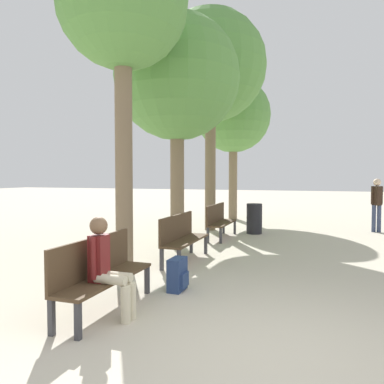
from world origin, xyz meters
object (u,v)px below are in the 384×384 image
object	(u,v)px
trash_bin	(254,219)
person_seated	(107,264)
bench_row_0	(100,269)
backpack	(178,275)
tree_row_1	(177,79)
tree_row_2	(211,67)
pedestrian_near	(377,202)
tree_row_0	(123,7)
bench_row_2	(219,219)
bench_row_1	(181,235)
tree_row_3	(233,116)

from	to	relation	value
trash_bin	person_seated	bearing A→B (deg)	-94.48
bench_row_0	trash_bin	size ratio (longest dim) A/B	1.95
backpack	trash_bin	xyz separation A→B (m)	(0.15, 5.78, 0.20)
tree_row_1	tree_row_2	xyz separation A→B (m)	(0.00, 2.82, 1.03)
pedestrian_near	tree_row_0	bearing A→B (deg)	-126.40
tree_row_2	pedestrian_near	size ratio (longest dim) A/B	4.22
bench_row_2	pedestrian_near	size ratio (longest dim) A/B	1.06
bench_row_2	pedestrian_near	distance (m)	4.91
bench_row_0	bench_row_1	world-z (taller)	same
tree_row_1	bench_row_1	bearing A→B (deg)	-65.81
bench_row_0	backpack	bearing A→B (deg)	59.84
pedestrian_near	trash_bin	distance (m)	3.74
tree_row_2	pedestrian_near	xyz separation A→B (m)	(4.83, 1.18, -4.09)
bench_row_1	backpack	xyz separation A→B (m)	(0.62, -1.81, -0.29)
bench_row_1	pedestrian_near	world-z (taller)	pedestrian_near
tree_row_3	trash_bin	bearing A→B (deg)	-67.60
tree_row_0	tree_row_3	xyz separation A→B (m)	(0.00, 8.53, -0.57)
bench_row_0	person_seated	distance (m)	0.32
trash_bin	tree_row_1	bearing A→B (deg)	-119.33
tree_row_1	backpack	xyz separation A→B (m)	(1.27, -3.25, -3.74)
person_seated	bench_row_2	bearing A→B (deg)	92.14
tree_row_2	person_seated	world-z (taller)	tree_row_2
bench_row_0	tree_row_2	size ratio (longest dim) A/B	0.25
bench_row_1	pedestrian_near	xyz separation A→B (m)	(4.18, 5.44, 0.40)
person_seated	pedestrian_near	xyz separation A→B (m)	(3.96, 8.51, 0.27)
bench_row_2	tree_row_3	size ratio (longest dim) A/B	0.31
tree_row_2	tree_row_3	size ratio (longest dim) A/B	1.23
tree_row_0	person_seated	size ratio (longest dim) A/B	4.80
tree_row_3	trash_bin	xyz separation A→B (m)	(1.42, -3.45, -3.55)
bench_row_2	tree_row_2	size ratio (longest dim) A/B	0.25
bench_row_2	bench_row_0	bearing A→B (deg)	-90.00
backpack	bench_row_1	bearing A→B (deg)	109.02
bench_row_1	person_seated	bearing A→B (deg)	-85.86
trash_bin	tree_row_3	bearing A→B (deg)	112.40
bench_row_1	trash_bin	size ratio (longest dim) A/B	1.95
bench_row_2	tree_row_1	distance (m)	3.80
bench_row_2	tree_row_2	distance (m)	4.74
bench_row_2	tree_row_0	size ratio (longest dim) A/B	0.29
tree_row_3	bench_row_0	bearing A→B (deg)	-86.41
person_seated	backpack	bearing A→B (deg)	72.38
bench_row_2	trash_bin	size ratio (longest dim) A/B	1.95
tree_row_1	person_seated	world-z (taller)	tree_row_1
bench_row_0	tree_row_1	size ratio (longest dim) A/B	0.31
tree_row_0	trash_bin	xyz separation A→B (m)	(1.42, 5.08, -4.12)
trash_bin	tree_row_2	bearing A→B (deg)	168.55
tree_row_2	person_seated	size ratio (longest dim) A/B	5.61
bench_row_0	person_seated	size ratio (longest dim) A/B	1.42
tree_row_1	pedestrian_near	world-z (taller)	tree_row_1
backpack	person_seated	bearing A→B (deg)	-107.62
bench_row_2	person_seated	world-z (taller)	person_seated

